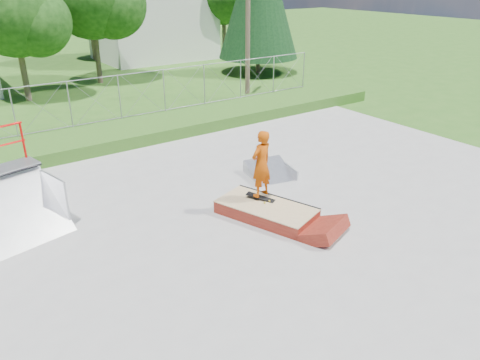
% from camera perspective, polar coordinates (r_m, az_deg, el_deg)
% --- Properties ---
extents(ground, '(120.00, 120.00, 0.00)m').
position_cam_1_polar(ground, '(11.76, 5.85, -6.88)').
color(ground, '#2F601B').
rests_on(ground, ground).
extents(concrete_pad, '(20.00, 16.00, 0.04)m').
position_cam_1_polar(concrete_pad, '(11.75, 5.85, -6.80)').
color(concrete_pad, '#979794').
rests_on(concrete_pad, ground).
extents(grass_berm, '(24.00, 3.00, 0.50)m').
position_cam_1_polar(grass_berm, '(19.20, -13.00, 5.89)').
color(grass_berm, '#2F601B').
rests_on(grass_berm, ground).
extents(grind_box, '(2.05, 2.87, 0.39)m').
position_cam_1_polar(grind_box, '(12.48, 3.21, -3.85)').
color(grind_box, maroon).
rests_on(grind_box, concrete_pad).
extents(quarter_pipe, '(2.90, 2.61, 2.49)m').
position_cam_1_polar(quarter_pipe, '(12.52, -27.14, -1.19)').
color(quarter_pipe, '#AFB1B7').
rests_on(quarter_pipe, concrete_pad).
extents(flat_bank_ramp, '(1.59, 1.65, 0.40)m').
position_cam_1_polar(flat_bank_ramp, '(14.96, 3.72, 1.07)').
color(flat_bank_ramp, '#AFB1B7').
rests_on(flat_bank_ramp, concrete_pad).
extents(skateboard, '(0.60, 0.79, 0.13)m').
position_cam_1_polar(skateboard, '(12.68, 2.52, -2.16)').
color(skateboard, black).
rests_on(skateboard, grind_box).
extents(skater, '(0.73, 0.55, 1.82)m').
position_cam_1_polar(skater, '(12.31, 2.60, 1.65)').
color(skater, '#BF4807').
rests_on(skater, grind_box).
extents(chain_link_fence, '(20.00, 0.06, 1.80)m').
position_cam_1_polar(chain_link_fence, '(19.79, -14.47, 9.75)').
color(chain_link_fence, gray).
rests_on(chain_link_fence, grass_berm).
extents(gable_house, '(8.40, 6.08, 8.94)m').
position_cam_1_polar(gable_house, '(37.10, -10.71, 20.23)').
color(gable_house, silver).
rests_on(gable_house, ground).
extents(utility_pole, '(0.24, 0.24, 8.00)m').
position_cam_1_polar(utility_pole, '(24.26, 0.96, 19.21)').
color(utility_pole, brown).
rests_on(utility_pole, ground).
extents(tree_left_near, '(4.76, 4.48, 6.65)m').
position_cam_1_polar(tree_left_near, '(25.90, -25.31, 17.91)').
color(tree_left_near, brown).
rests_on(tree_left_near, ground).
extents(tree_back_mid, '(4.08, 3.84, 5.70)m').
position_cam_1_polar(tree_back_mid, '(37.42, -17.53, 19.30)').
color(tree_back_mid, brown).
rests_on(tree_back_mid, ground).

